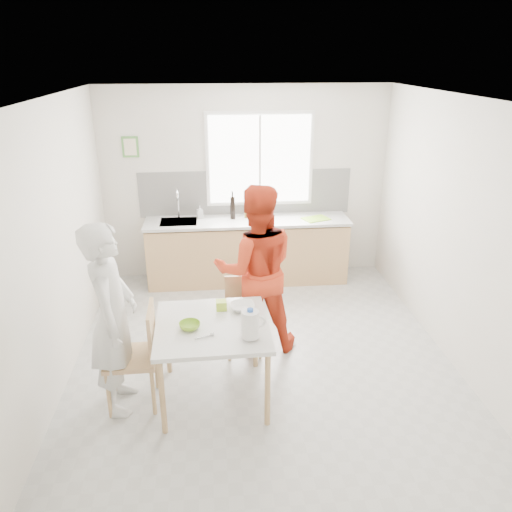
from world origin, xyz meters
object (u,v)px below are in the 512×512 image
Objects in this scene: dining_table at (212,332)px; wine_bottle_b at (254,207)px; chair_left at (139,352)px; person_red at (256,270)px; bowl_green at (190,326)px; person_white at (113,319)px; wine_bottle_a at (233,208)px; chair_far at (243,311)px; milk_jug at (251,324)px; bowl_white at (242,307)px.

wine_bottle_b is at bearing 76.97° from dining_table.
person_red is at bearing 126.12° from chair_left.
bowl_green is 0.63× the size of wine_bottle_b.
chair_left is at bearing -115.40° from wine_bottle_b.
person_white is 0.68m from bowl_green.
wine_bottle_b reaches higher than dining_table.
dining_table is at bearing -96.98° from wine_bottle_a.
milk_jug reaches higher than chair_far.
person_red is (1.35, 0.89, 0.03)m from person_white.
milk_jug is at bearing -95.78° from wine_bottle_b.
wine_bottle_b is at bearing 82.20° from bowl_white.
bowl_green is 0.59× the size of wine_bottle_a.
wine_bottle_a reaches higher than chair_left.
wine_bottle_a is 1.07× the size of wine_bottle_b.
bowl_green reaches higher than bowl_white.
milk_jug is 0.90× the size of wine_bottle_b.
milk_jug is at bearing 81.20° from person_red.
bowl_white is at bearing -90.80° from wine_bottle_a.
bowl_white is at bearing -77.93° from person_white.
person_white is 0.97× the size of person_red.
wine_bottle_a is at bearing -25.10° from person_white.
dining_table is 2.73m from wine_bottle_a.
chair_left is 4.23× the size of bowl_white.
dining_table is 5.50× the size of bowl_green.
wine_bottle_b is at bearing 153.39° from chair_left.
bowl_white is at bearing -95.07° from chair_far.
wine_bottle_b is (0.83, 2.80, 0.25)m from bowl_green.
bowl_green is 2.93m from wine_bottle_b.
person_white is (-0.87, -0.02, 0.19)m from dining_table.
chair_far is 2.79× the size of wine_bottle_b.
person_red is 1.89m from wine_bottle_b.
wine_bottle_b is (0.31, 0.06, -0.01)m from wine_bottle_a.
person_white reaches higher than wine_bottle_a.
wine_bottle_a is (-0.00, 1.86, 0.62)m from chair_far.
person_red is (0.15, 0.05, 0.47)m from chair_far.
chair_left is 0.40m from person_white.
wine_bottle_a is (0.53, 2.74, 0.26)m from bowl_green.
bowl_green is at bearing -94.27° from person_white.
chair_far is 3.10× the size of milk_jug.
bowl_white is (0.49, 0.31, -0.00)m from bowl_green.
person_white is 2.96m from wine_bottle_a.
chair_left is 0.55× the size of person_white.
dining_table is at bearing -103.03° from wine_bottle_b.
chair_far is 2.04m from wine_bottle_b.
person_white is 1.20m from bowl_white.
person_red is 0.65m from bowl_white.
bowl_white is 2.52m from wine_bottle_b.
chair_left is at bearing 164.34° from milk_jug.
milk_jug is at bearing -103.21° from person_white.
chair_far is 2.62× the size of wine_bottle_a.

